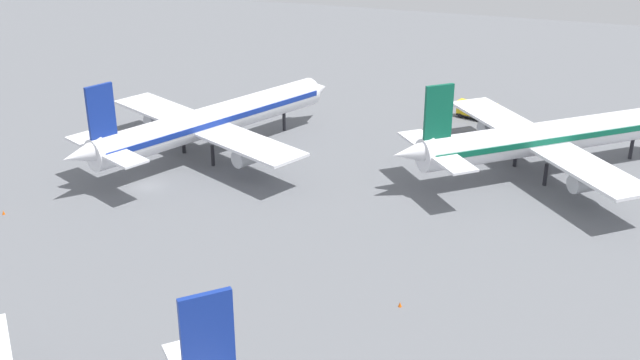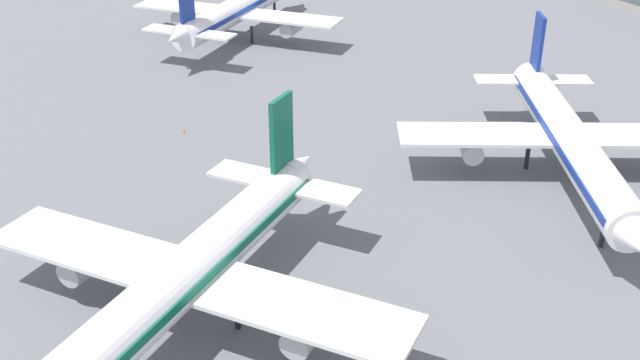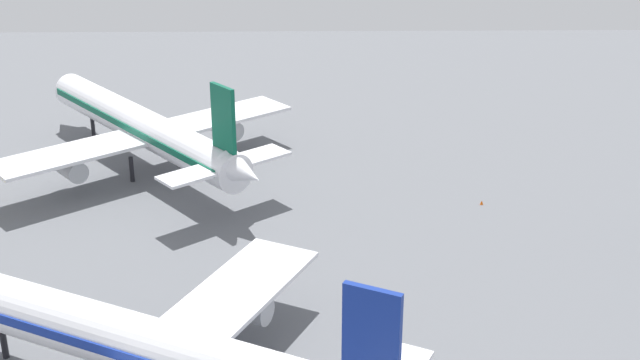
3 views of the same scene
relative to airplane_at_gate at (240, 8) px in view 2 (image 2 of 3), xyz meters
name	(u,v)px [view 2 (image 2 of 3)]	position (x,y,z in m)	size (l,w,h in m)	color
ground	(511,132)	(-63.63, -20.07, -6.14)	(288.00, 288.00, 0.00)	slate
airplane_at_gate	(240,8)	(0.00, 0.00, 0.00)	(42.57, 44.58, 16.89)	white
airplane_taxiing	(568,137)	(-78.87, -16.31, -0.06)	(50.99, 42.43, 16.72)	white
airplane_distant	(178,281)	(-88.48, 38.55, 0.05)	(40.81, 46.67, 17.04)	white
safety_cone_near_gate	(524,83)	(-48.18, -35.01, -5.84)	(0.44, 0.44, 0.60)	#EA590C
safety_cone_mid_apron	(184,131)	(-42.50, 24.90, -5.84)	(0.44, 0.44, 0.60)	#EA590C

